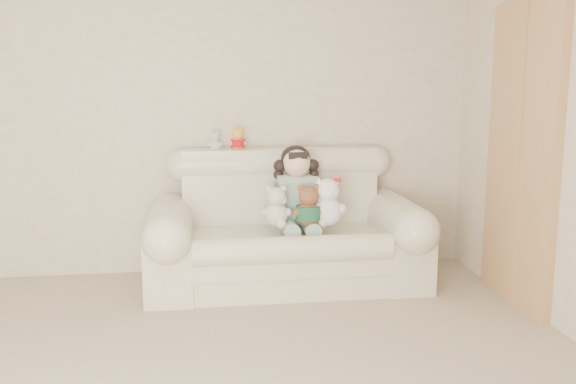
{
  "coord_description": "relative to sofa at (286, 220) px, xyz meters",
  "views": [
    {
      "loc": [
        0.01,
        -2.63,
        1.56
      ],
      "look_at": [
        0.66,
        1.9,
        0.75
      ],
      "focal_mm": 39.13,
      "sensor_mm": 36.0,
      "label": 1
    }
  ],
  "objects": [
    {
      "name": "cream_teddy",
      "position": [
        -0.09,
        -0.12,
        0.16
      ],
      "size": [
        0.26,
        0.22,
        0.36
      ],
      "primitive_type": null,
      "rotation": [
        0.0,
        0.0,
        -0.2
      ],
      "color": "beige",
      "rests_on": "sofa"
    },
    {
      "name": "sofa",
      "position": [
        0.0,
        0.0,
        0.0
      ],
      "size": [
        2.1,
        0.95,
        1.03
      ],
      "primitive_type": null,
      "color": "#FFF4CD",
      "rests_on": "floor"
    },
    {
      "name": "door_panel",
      "position": [
        1.56,
        -0.6,
        0.54
      ],
      "size": [
        0.06,
        0.9,
        2.1
      ],
      "primitive_type": "cube",
      "color": "tan",
      "rests_on": "floor"
    },
    {
      "name": "brown_teddy",
      "position": [
        0.14,
        -0.17,
        0.17
      ],
      "size": [
        0.28,
        0.24,
        0.37
      ],
      "primitive_type": null,
      "rotation": [
        0.0,
        0.0,
        0.26
      ],
      "color": "brown",
      "rests_on": "sofa"
    },
    {
      "name": "wall_back",
      "position": [
        -0.66,
        0.5,
        0.78
      ],
      "size": [
        4.5,
        0.0,
        4.5
      ],
      "primitive_type": "plane",
      "rotation": [
        1.57,
        0.0,
        0.0
      ],
      "color": "beige",
      "rests_on": "ground"
    },
    {
      "name": "white_cat",
      "position": [
        0.29,
        -0.15,
        0.2
      ],
      "size": [
        0.33,
        0.3,
        0.43
      ],
      "primitive_type": null,
      "rotation": [
        0.0,
        0.0,
        -0.37
      ],
      "color": "silver",
      "rests_on": "sofa"
    },
    {
      "name": "yellow_mini_bear",
      "position": [
        -0.34,
        0.36,
        0.61
      ],
      "size": [
        0.17,
        0.15,
        0.22
      ],
      "primitive_type": null,
      "rotation": [
        0.0,
        0.0,
        0.3
      ],
      "color": "gold",
      "rests_on": "sofa"
    },
    {
      "name": "seated_child",
      "position": [
        0.09,
        0.08,
        0.24
      ],
      "size": [
        0.46,
        0.54,
        0.67
      ],
      "primitive_type": null,
      "rotation": [
        0.0,
        0.0,
        0.13
      ],
      "color": "#2F7654",
      "rests_on": "sofa"
    },
    {
      "name": "grey_mini_plush",
      "position": [
        -0.52,
        0.37,
        0.59
      ],
      "size": [
        0.12,
        0.09,
        0.19
      ],
      "primitive_type": null,
      "rotation": [
        0.0,
        0.0,
        0.01
      ],
      "color": "silver",
      "rests_on": "sofa"
    }
  ]
}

